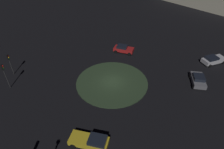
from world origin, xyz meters
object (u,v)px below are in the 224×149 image
car_grey (198,80)px  traffic_light_west (4,72)px  car_red (123,49)px  car_silver (213,60)px  car_yellow (91,141)px  traffic_light_northwest (9,61)px

car_grey → traffic_light_west: 29.74m
car_red → car_silver: bearing=5.2°
car_yellow → car_red: bearing=-88.8°
car_grey → traffic_light_northwest: 30.68m
traffic_light_northwest → car_red: bearing=29.0°
car_yellow → traffic_light_west: 17.06m
car_grey → car_red: bearing=-122.2°
car_grey → traffic_light_northwest: traffic_light_northwest is taller
traffic_light_northwest → car_grey: bearing=3.1°
car_grey → traffic_light_northwest: bearing=-86.1°
traffic_light_northwest → car_yellow: bearing=-35.6°
car_silver → traffic_light_west: 35.29m
car_red → traffic_light_northwest: bearing=-140.2°
car_yellow → traffic_light_northwest: size_ratio=1.26×
car_yellow → traffic_light_west: size_ratio=1.10×
car_red → traffic_light_west: (-20.61, -5.15, 2.28)m
car_silver → car_grey: 7.72m
traffic_light_northwest → traffic_light_west: 3.73m
car_red → car_grey: bearing=-22.2°
car_yellow → traffic_light_west: traffic_light_west is taller
car_silver → car_grey: (-6.42, -4.30, 0.05)m
car_yellow → traffic_light_west: bearing=-23.1°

